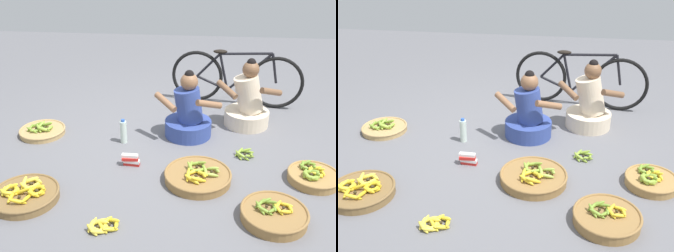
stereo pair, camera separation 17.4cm
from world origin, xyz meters
TOP-DOWN VIEW (x-y plane):
  - ground_plane at (0.00, 0.00)m, footprint 10.00×10.00m
  - vendor_woman_front at (0.18, 0.30)m, footprint 0.75×0.52m
  - vendor_woman_behind at (0.85, 0.63)m, footprint 0.75×0.52m
  - bicycle_leaning at (0.73, 1.26)m, footprint 1.69×0.32m
  - banana_basket_back_left at (-1.47, 0.16)m, footprint 0.51×0.51m
  - banana_basket_front_right at (-1.15, -1.04)m, footprint 0.58×0.58m
  - banana_basket_front_left at (0.32, -0.60)m, footprint 0.62×0.62m
  - banana_basket_near_vendor at (0.94, -1.10)m, footprint 0.54×0.54m
  - banana_basket_mid_right at (1.38, -0.51)m, footprint 0.48×0.48m
  - loose_bananas_near_bicycle at (0.78, -0.11)m, footprint 0.22×0.22m
  - loose_bananas_back_right at (-0.40, -1.33)m, footprint 0.27×0.23m
  - water_bottle at (-0.51, 0.06)m, footprint 0.07×0.07m
  - packet_carton_stack at (-0.35, -0.40)m, footprint 0.18×0.07m

SIDE VIEW (x-z plane):
  - ground_plane at x=0.00m, z-range 0.00..0.00m
  - loose_bananas_back_right at x=-0.40m, z-range -0.02..0.07m
  - loose_bananas_near_bicycle at x=0.78m, z-range -0.02..0.07m
  - banana_basket_back_left at x=-1.47m, z-range -0.03..0.11m
  - banana_basket_front_right at x=-1.15m, z-range -0.03..0.13m
  - banana_basket_front_left at x=0.32m, z-range -0.03..0.13m
  - banana_basket_mid_right at x=1.38m, z-range -0.02..0.13m
  - banana_basket_near_vendor at x=0.94m, z-range -0.02..0.13m
  - packet_carton_stack at x=-0.35m, z-range 0.00..0.12m
  - water_bottle at x=-0.51m, z-range -0.01..0.27m
  - vendor_woman_front at x=0.18m, z-range -0.14..0.63m
  - vendor_woman_behind at x=0.85m, z-range -0.15..0.67m
  - bicycle_leaning at x=0.73m, z-range -0.01..0.73m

